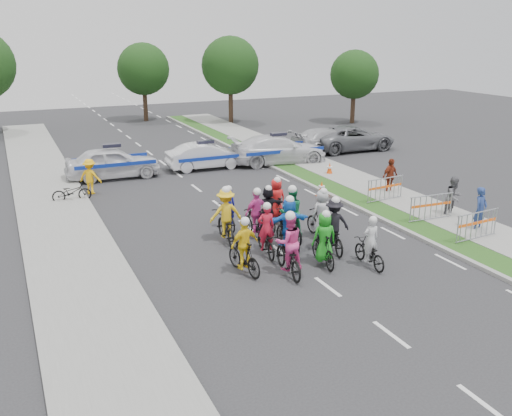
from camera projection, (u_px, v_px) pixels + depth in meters
name	position (u px, v px, depth m)	size (l,w,h in m)	color
ground	(328.00, 287.00, 16.63)	(90.00, 90.00, 0.00)	#28282B
curb_right	(372.00, 215.00, 22.97)	(0.20, 60.00, 0.12)	gray
grass_strip	(386.00, 213.00, 23.24)	(1.20, 60.00, 0.11)	#1F4B18
sidewalk_right	(422.00, 207.00, 23.95)	(2.40, 60.00, 0.13)	gray
sidewalk_left	(74.00, 260.00, 18.41)	(3.00, 60.00, 0.13)	gray
rider_0	(370.00, 249.00, 17.95)	(0.65, 1.69, 1.70)	black
rider_1	(324.00, 244.00, 17.97)	(0.84, 1.82, 1.86)	black
rider_2	(288.00, 251.00, 17.30)	(0.94, 2.08, 2.06)	black
rider_3	(244.00, 252.00, 17.37)	(0.98, 1.82, 1.86)	black
rider_4	(333.00, 230.00, 19.14)	(1.18, 2.01, 1.95)	black
rider_5	(288.00, 228.00, 19.14)	(1.59, 1.90, 1.97)	black
rider_6	(266.00, 237.00, 18.87)	(0.89, 1.88, 1.85)	black
rider_7	(321.00, 219.00, 20.34)	(0.83, 1.83, 1.90)	black
rider_8	(291.00, 220.00, 20.15)	(0.92, 2.07, 2.05)	black
rider_9	(256.00, 219.00, 20.33)	(1.02, 1.88, 1.91)	black
rider_10	(226.00, 220.00, 20.02)	(1.19, 2.07, 2.05)	black
rider_11	(267.00, 211.00, 21.26)	(1.40, 1.68, 1.73)	black
rider_12	(228.00, 214.00, 21.43)	(0.74, 1.71, 1.69)	black
rider_13	(276.00, 204.00, 22.10)	(0.80, 1.77, 1.83)	black
police_car_0	(113.00, 163.00, 28.74)	(1.88, 4.67, 1.59)	silver
police_car_1	(206.00, 156.00, 30.72)	(1.47, 4.21, 1.39)	silver
police_car_2	(278.00, 150.00, 31.91)	(2.22, 5.47, 1.59)	silver
civilian_sedan	(328.00, 140.00, 35.16)	(2.01, 4.95, 1.44)	#B1B1B6
civilian_suv	(352.00, 138.00, 35.51)	(2.53, 5.49, 1.53)	slate
spectator_0	(480.00, 210.00, 20.98)	(0.62, 0.41, 1.70)	navy
spectator_1	(454.00, 197.00, 22.65)	(0.80, 0.62, 1.65)	#525156
spectator_2	(390.00, 176.00, 25.92)	(0.96, 0.40, 1.64)	maroon
marshal_hiviz	(90.00, 177.00, 25.94)	(1.05, 0.60, 1.62)	#FEB50D
barrier_0	(477.00, 227.00, 20.02)	(2.00, 0.50, 1.12)	#A5A8AD
barrier_1	(431.00, 209.00, 22.09)	(2.00, 0.50, 1.12)	#A5A8AD
barrier_2	(385.00, 190.00, 24.64)	(2.00, 0.50, 1.12)	#A5A8AD
cone_0	(322.00, 189.00, 25.66)	(0.40, 0.40, 0.70)	#F24C0C
cone_1	(330.00, 169.00, 29.33)	(0.40, 0.40, 0.70)	#F24C0C
parked_bike	(72.00, 192.00, 24.83)	(0.58, 1.65, 0.87)	black
tree_1	(230.00, 66.00, 44.93)	(4.55, 4.55, 6.82)	#382619
tree_2	(354.00, 75.00, 45.19)	(3.85, 3.85, 5.77)	#382619
tree_4	(143.00, 69.00, 46.16)	(4.20, 4.20, 6.30)	#382619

